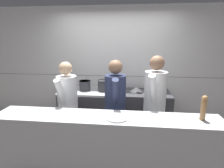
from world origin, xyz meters
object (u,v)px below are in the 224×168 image
Objects in this scene: braising_pot at (104,85)px; plated_dish_main at (117,118)px; sauce_pot at (85,85)px; chefs_knife at (144,94)px; mixing_bowl_steel at (136,89)px; pepper_mill at (204,107)px; chef_sous at (115,105)px; chef_head_cook at (68,104)px; chef_line at (154,103)px; oven_range at (88,111)px; stock_pot at (70,84)px.

plated_dish_main is (0.37, -1.36, -0.06)m from braising_pot.
sauce_pot is at bearing -178.31° from braising_pot.
mixing_bowl_steel is at bearing 131.49° from chefs_knife.
pepper_mill reaches higher than mixing_bowl_steel.
chef_sous is (-0.36, -0.81, -0.04)m from mixing_bowl_steel.
pepper_mill is 0.19× the size of chef_sous.
chef_head_cook reaches higher than chefs_knife.
pepper_mill is at bearing -32.77° from chef_line.
oven_range is 3.91× the size of plated_dish_main.
stock_pot is 0.70× the size of chefs_knife.
stock_pot is at bearing -176.89° from mixing_bowl_steel.
chef_sous reaches higher than plated_dish_main.
chefs_knife is at bearing -5.35° from oven_range.
chefs_knife is 0.22× the size of chef_sous.
chef_sous is (0.65, -0.76, 0.44)m from oven_range.
plated_dish_main is 1.07m from chef_head_cook.
stock_pot is 1.25m from chef_sous.
sauce_pot is at bearing 128.14° from chef_sous.
oven_range is 0.68m from braising_pot.
oven_range is 4.50× the size of sauce_pot.
braising_pot is (0.71, 0.01, -0.01)m from stock_pot.
chef_head_cook is (-1.15, -0.79, -0.07)m from mixing_bowl_steel.
chefs_knife is 0.21× the size of chef_line.
sauce_pot reaches higher than oven_range.
chef_head_cook is (-0.14, -0.74, 0.42)m from oven_range.
chef_sous reaches higher than braising_pot.
pepper_mill is at bearing -30.55° from chef_sous.
chef_head_cook is (-1.91, 0.56, -0.25)m from pepper_mill.
braising_pot is at bearing 105.13° from plated_dish_main.
chef_sous is at bearing -36.40° from stock_pot.
oven_range is at bearing 85.71° from chef_head_cook.
oven_range is 0.63× the size of chef_line.
pepper_mill reaches higher than plated_dish_main.
pepper_mill is at bearing -42.36° from braising_pot.
braising_pot is at bearing 61.85° from chef_head_cook.
chef_sous reaches higher than chef_head_cook.
chef_head_cook is (-0.11, -0.72, -0.14)m from sauce_pot.
plated_dish_main is 0.87× the size of pepper_mill.
pepper_mill reaches higher than stock_pot.
stock_pot reaches higher than mixing_bowl_steel.
oven_range is 4.23× the size of mixing_bowl_steel.
chef_sous reaches higher than sauce_pot.
braising_pot is 1.02× the size of mixing_bowl_steel.
chef_sous is (-0.07, 0.61, -0.07)m from plated_dish_main.
chef_head_cook is 0.94× the size of chef_line.
chef_sous reaches higher than stock_pot.
sauce_pot is 1.01m from chef_sous.
chef_head_cook is 1.41m from chef_line.
chef_sous is at bearing -127.32° from chefs_knife.
stock_pot is at bearing 148.89° from pepper_mill.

